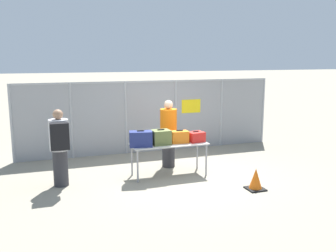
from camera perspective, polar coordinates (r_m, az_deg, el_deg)
The scene contains 11 objects.
ground_plane at distance 8.87m, azimuth 1.86°, elevation -7.38°, with size 120.00×120.00×0.00m, color gray.
fence_section at distance 10.80m, azimuth -2.54°, elevation 1.72°, with size 7.55×0.07×2.06m.
inspection_table at distance 8.64m, azimuth 0.18°, elevation -3.12°, with size 1.77×0.65×0.75m.
suitcase_navy at distance 8.33m, azimuth -4.18°, elevation -1.98°, with size 0.55×0.38×0.37m.
suitcase_olive at distance 8.51m, azimuth -1.08°, elevation -1.73°, with size 0.41×0.35×0.36m.
suitcase_orange at distance 8.68m, azimuth 1.80°, elevation -1.67°, with size 0.41×0.28×0.30m.
suitcase_red at distance 8.81m, azimuth 4.27°, elevation -1.65°, with size 0.41×0.36×0.26m.
traveler_hooded at distance 8.15m, azimuth -16.20°, elevation -2.78°, with size 0.41×0.63×1.65m.
security_worker_near at distance 9.27m, azimuth 0.07°, elevation -1.04°, with size 0.42×0.42×1.68m.
utility_trailer at distance 13.71m, azimuth 0.11°, elevation 0.79°, with size 3.27×1.94×0.72m.
traffic_cone at distance 8.04m, azimuth 13.21°, elevation -8.00°, with size 0.36×0.36×0.45m.
Camera 1 is at (-3.03, -7.87, 2.72)m, focal length 40.00 mm.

